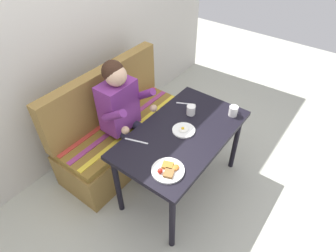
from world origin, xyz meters
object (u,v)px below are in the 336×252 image
Objects in this scene: plate_eggs at (183,130)px; coffee_mug at (233,111)px; plate_breakfast at (168,170)px; table at (182,139)px; knife at (136,141)px; couch at (121,131)px; coffee_mug_second at (191,110)px; fork at (185,104)px; person at (124,110)px.

coffee_mug is (0.44, -0.24, 0.04)m from plate_eggs.
coffee_mug is (0.87, -0.08, 0.04)m from plate_breakfast.
table is 0.40m from knife.
coffee_mug_second is (0.25, -0.69, 0.45)m from couch.
plate_eggs is (0.02, 0.00, 0.09)m from table.
table is at bearing -176.69° from fork.
knife is (-0.23, -0.35, -0.01)m from person.
table is 4.94× the size of plate_breakfast.
couch is at bearing 40.58° from knife.
coffee_mug is 0.91m from knife.
person is 0.82m from plate_breakfast.
person is 10.27× the size of coffee_mug_second.
plate_eggs is at bearing -80.51° from person.
person reaches higher than coffee_mug.
coffee_mug is 0.38m from coffee_mug_second.
knife is (-0.31, 0.24, 0.08)m from table.
person is 6.06× the size of knife.
person reaches higher than plate_breakfast.
person reaches higher than knife.
person is at bearing -114.11° from couch.
table is 6.16× the size of plate_eggs.
table is 0.99× the size of person.
plate_breakfast is 0.46m from plate_eggs.
coffee_mug is at bearing -28.46° from plate_eggs.
plate_breakfast reaches higher than table.
knife is at bearing 142.81° from table.
coffee_mug_second reaches higher than plate_breakfast.
person is 0.42m from knife.
couch is 7.39× the size of plate_eggs.
table is at bearing -167.35° from plate_eggs.
couch reaches higher than fork.
plate_breakfast is 0.40m from knife.
coffee_mug reaches higher than coffee_mug_second.
coffee_mug_second is at bearing -57.28° from person.
plate_eggs is (0.02, -0.76, 0.41)m from couch.
couch reaches higher than table.
knife is at bearing 75.92° from plate_breakfast.
plate_eggs is (0.43, 0.16, -0.00)m from plate_breakfast.
coffee_mug is at bearing -56.08° from coffee_mug_second.
plate_breakfast is at bearing -122.84° from knife.
plate_breakfast is (-0.33, -0.74, 0.00)m from person.
plate_eggs is at bearing -88.53° from couch.
plate_breakfast is 0.84m from fork.
person is at bearing 123.18° from coffee_mug.
plate_breakfast is 1.25× the size of plate_eggs.
table is at bearing -55.94° from knife.
couch is 5.92× the size of plate_breakfast.
coffee_mug reaches higher than knife.
person is at bearing 110.42° from fork.
plate_breakfast is 1.43× the size of fork.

